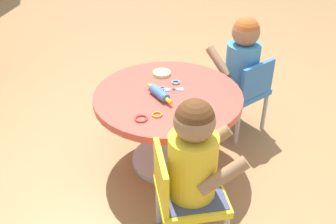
{
  "coord_description": "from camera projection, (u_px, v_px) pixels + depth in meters",
  "views": [
    {
      "loc": [
        -1.78,
        -0.27,
        1.53
      ],
      "look_at": [
        0.0,
        0.0,
        0.36
      ],
      "focal_mm": 40.36,
      "sensor_mm": 36.0,
      "label": 1
    }
  ],
  "objects": [
    {
      "name": "cookie_cutter_0",
      "position": [
        157.0,
        115.0,
        1.89
      ],
      "size": [
        0.05,
        0.05,
        0.01
      ],
      "primitive_type": "torus",
      "color": "orange",
      "rests_on": "craft_table"
    },
    {
      "name": "playdough_blob_0",
      "position": [
        162.0,
        73.0,
        2.26
      ],
      "size": [
        0.11,
        0.11,
        0.02
      ],
      "primitive_type": "cylinder",
      "color": "#B2E58C",
      "rests_on": "craft_table"
    },
    {
      "name": "cookie_cutter_2",
      "position": [
        141.0,
        119.0,
        1.86
      ],
      "size": [
        0.07,
        0.07,
        0.01
      ],
      "primitive_type": "torus",
      "color": "red",
      "rests_on": "craft_table"
    },
    {
      "name": "cookie_cutter_1",
      "position": [
        176.0,
        82.0,
        2.17
      ],
      "size": [
        0.05,
        0.05,
        0.01
      ],
      "primitive_type": "torus",
      "color": "#3F99D8",
      "rests_on": "craft_table"
    },
    {
      "name": "seated_child_left",
      "position": [
        194.0,
        154.0,
        1.56
      ],
      "size": [
        0.36,
        0.41,
        0.51
      ],
      "color": "#3F4772",
      "rests_on": "ground"
    },
    {
      "name": "ground_plane",
      "position": [
        168.0,
        161.0,
        2.34
      ],
      "size": [
        10.0,
        10.0,
        0.0
      ],
      "primitive_type": "plane",
      "color": "#9E7247"
    },
    {
      "name": "child_chair_right",
      "position": [
        243.0,
        91.0,
        2.45
      ],
      "size": [
        0.42,
        0.42,
        0.54
      ],
      "color": "#B7B7BC",
      "rests_on": "ground"
    },
    {
      "name": "craft_scissors",
      "position": [
        168.0,
        90.0,
        2.11
      ],
      "size": [
        0.08,
        0.14,
        0.01
      ],
      "color": "silver",
      "rests_on": "craft_table"
    },
    {
      "name": "seated_child_right",
      "position": [
        242.0,
        57.0,
        2.35
      ],
      "size": [
        0.43,
        0.44,
        0.51
      ],
      "color": "#3F4772",
      "rests_on": "ground"
    },
    {
      "name": "child_chair_left",
      "position": [
        184.0,
        194.0,
        1.68
      ],
      "size": [
        0.38,
        0.38,
        0.54
      ],
      "color": "#B7B7BC",
      "rests_on": "ground"
    },
    {
      "name": "craft_table",
      "position": [
        168.0,
        113.0,
        2.14
      ],
      "size": [
        0.82,
        0.82,
        0.48
      ],
      "color": "silver",
      "rests_on": "ground"
    },
    {
      "name": "rolling_pin",
      "position": [
        159.0,
        93.0,
        2.03
      ],
      "size": [
        0.19,
        0.17,
        0.05
      ],
      "color": "#3F72CC",
      "rests_on": "craft_table"
    }
  ]
}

